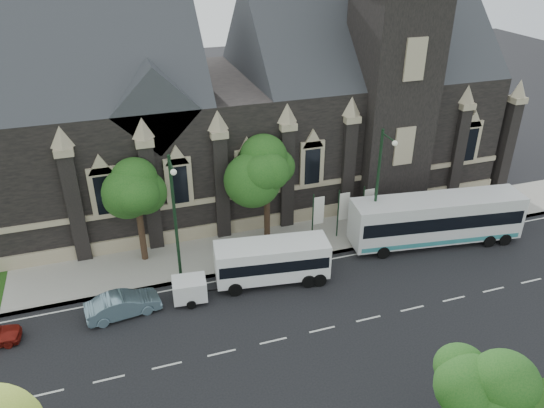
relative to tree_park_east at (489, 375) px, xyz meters
name	(u,v)px	position (x,y,z in m)	size (l,w,h in m)	color
ground	(273,341)	(-6.18, 9.32, -4.62)	(160.00, 160.00, 0.00)	black
sidewalk	(232,252)	(-6.18, 18.82, -4.54)	(80.00, 5.00, 0.15)	#99958B
museum	(260,99)	(-1.06, 28.10, 3.55)	(40.00, 17.70, 29.90)	black
tree_park_east	(489,375)	(0.00, 0.00, 0.00)	(3.40, 3.40, 6.28)	black
tree_walk_right	(269,166)	(-2.96, 20.04, 1.20)	(4.08, 4.08, 7.80)	black
tree_walk_left	(138,185)	(-11.97, 20.03, 1.12)	(3.91, 3.91, 7.64)	black
street_lamp_near	(379,184)	(3.82, 16.42, 0.49)	(0.36, 1.88, 9.00)	black
street_lamp_mid	(175,215)	(-10.18, 16.42, 0.49)	(0.36, 1.88, 9.00)	black
banner_flag_left	(317,214)	(0.11, 18.32, -2.24)	(0.90, 0.10, 4.00)	black
banner_flag_center	(342,209)	(2.11, 18.32, -2.24)	(0.90, 0.10, 4.00)	black
banner_flag_right	(366,205)	(4.11, 18.32, -2.24)	(0.90, 0.10, 4.00)	black
tour_coach	(436,219)	(8.35, 15.52, -2.63)	(12.77, 4.30, 3.66)	silver
shuttle_bus	(272,260)	(-4.44, 14.79, -2.98)	(7.59, 3.43, 2.83)	white
box_trailer	(190,289)	(-9.97, 14.36, -3.71)	(3.05, 1.80, 1.60)	white
sedan	(123,305)	(-14.01, 14.34, -3.89)	(1.53, 4.40, 1.45)	slate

